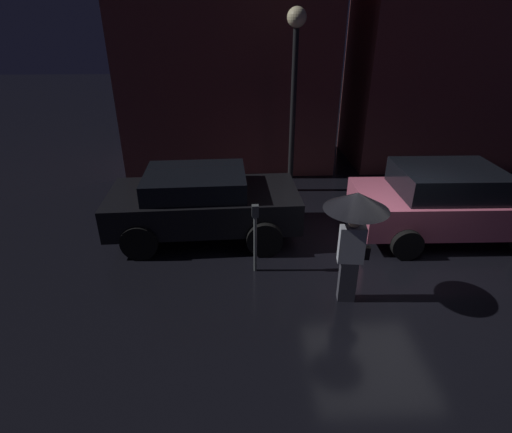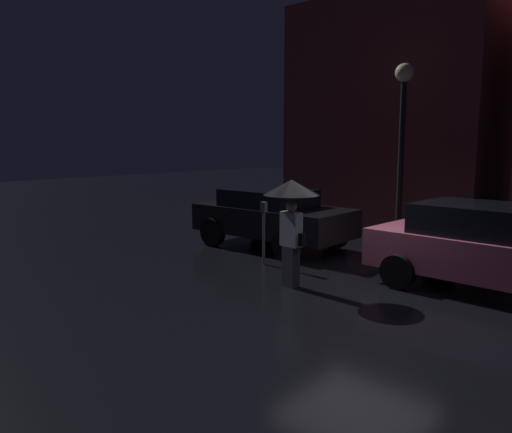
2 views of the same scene
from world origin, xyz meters
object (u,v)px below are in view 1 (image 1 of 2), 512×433
Objects in this scene: pedestrian_with_umbrella at (355,217)px; street_lamp_near at (295,65)px; parking_meter at (255,232)px; parked_car_pink at (449,201)px; parked_car_black at (203,202)px.

street_lamp_near is at bearing -79.02° from pedestrian_with_umbrella.
parked_car_pink is at bearing 16.27° from parking_meter.
parked_car_black is 1.79m from parking_meter.
parked_car_pink is 4.68m from street_lamp_near.
parked_car_pink is at bearing -41.29° from street_lamp_near.
parked_car_pink is 2.95× the size of parking_meter.
parked_car_pink reaches higher than parking_meter.
pedestrian_with_umbrella is at bearing -140.13° from parked_car_pink.
pedestrian_with_umbrella is at bearing -31.72° from parking_meter.
parking_meter is (-4.13, -1.21, 0.04)m from parked_car_pink.
parked_car_black is at bearing -132.34° from street_lamp_near.
parked_car_black is 2.05× the size of pedestrian_with_umbrella.
parked_car_pink reaches higher than parked_car_black.
parked_car_black is 2.95× the size of parking_meter.
street_lamp_near is at bearing 45.67° from parked_car_black.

